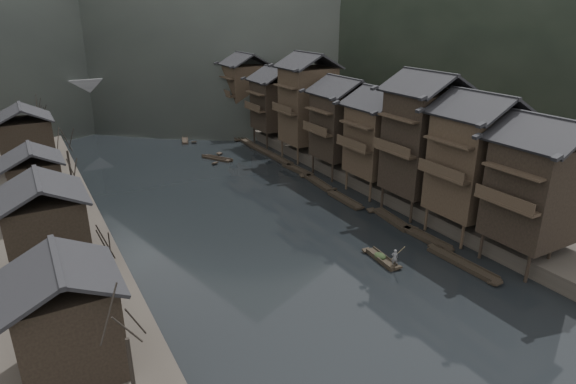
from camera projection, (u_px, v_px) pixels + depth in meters
water at (319, 270)px, 42.87m from camera, size 300.00×300.00×0.00m
right_bank at (359, 126)px, 91.16m from camera, size 40.00×200.00×1.80m
stilt_houses at (352, 113)px, 63.03m from camera, size 9.00×67.60×16.06m
left_houses at (36, 182)px, 47.70m from camera, size 8.10×53.20×8.73m
bare_trees at (67, 157)px, 53.96m from camera, size 3.52×70.85×7.04m
moored_sampans at (300, 172)px, 67.77m from camera, size 2.70×67.15×0.47m
midriver_boats at (185, 141)px, 83.21m from camera, size 5.78×28.31×0.45m
stone_bridge at (130, 94)px, 99.47m from camera, size 40.00×6.00×9.00m
hero_sampan at (381, 259)px, 44.34m from camera, size 1.31×4.53×0.43m
cargo_heap at (380, 253)px, 44.31m from camera, size 0.99×1.29×0.59m
boatman at (395, 255)px, 42.77m from camera, size 0.71×0.64×1.64m
bamboo_pole at (399, 232)px, 42.04m from camera, size 0.80×2.65×2.94m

